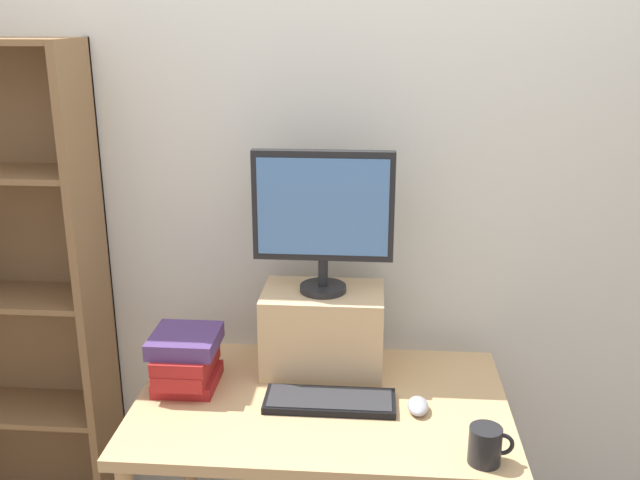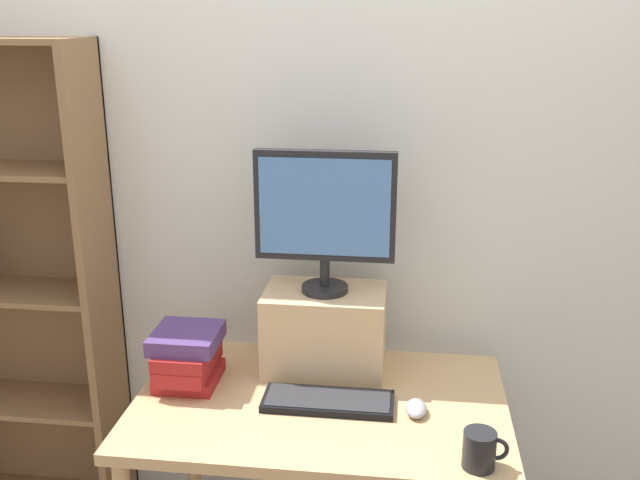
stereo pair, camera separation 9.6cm
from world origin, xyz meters
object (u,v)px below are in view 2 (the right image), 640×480
(riser_box, at_px, (325,330))
(coffee_mug, at_px, (480,450))
(desk, at_px, (320,423))
(book_stack, at_px, (188,356))
(bookshelf_unit, at_px, (9,287))
(keyboard, at_px, (328,401))
(computer_mouse, at_px, (416,408))
(computer_monitor, at_px, (325,213))

(riser_box, bearing_deg, coffee_mug, -46.62)
(desk, xyz_separation_m, book_stack, (-0.44, 0.06, 0.18))
(desk, height_order, bookshelf_unit, bookshelf_unit)
(desk, xyz_separation_m, keyboard, (0.03, -0.03, 0.10))
(coffee_mug, bearing_deg, computer_mouse, 124.02)
(bookshelf_unit, distance_m, computer_mouse, 1.56)
(keyboard, relative_size, coffee_mug, 3.32)
(riser_box, height_order, computer_mouse, riser_box)
(riser_box, relative_size, keyboard, 0.99)
(computer_monitor, bearing_deg, computer_mouse, -39.53)
(riser_box, height_order, coffee_mug, riser_box)
(keyboard, distance_m, coffee_mug, 0.51)
(computer_monitor, distance_m, computer_mouse, 0.66)
(book_stack, bearing_deg, computer_monitor, 19.73)
(keyboard, xyz_separation_m, book_stack, (-0.47, 0.08, 0.08))
(coffee_mug, bearing_deg, riser_box, 133.38)
(desk, distance_m, riser_box, 0.31)
(bookshelf_unit, distance_m, book_stack, 0.82)
(bookshelf_unit, relative_size, computer_monitor, 3.86)
(keyboard, bearing_deg, riser_box, 99.36)
(bookshelf_unit, relative_size, riser_box, 4.51)
(riser_box, distance_m, coffee_mug, 0.70)
(book_stack, bearing_deg, bookshelf_unit, 159.79)
(riser_box, relative_size, computer_mouse, 3.85)
(riser_box, xyz_separation_m, book_stack, (-0.43, -0.16, -0.05))
(book_stack, bearing_deg, desk, -7.18)
(riser_box, xyz_separation_m, coffee_mug, (0.47, -0.50, -0.09))
(desk, bearing_deg, riser_box, 92.95)
(bookshelf_unit, xyz_separation_m, book_stack, (0.76, -0.28, -0.09))
(riser_box, distance_m, book_stack, 0.46)
(computer_mouse, height_order, coffee_mug, coffee_mug)
(desk, height_order, coffee_mug, coffee_mug)
(desk, relative_size, keyboard, 2.87)
(computer_monitor, xyz_separation_m, keyboard, (0.04, -0.24, -0.54))
(computer_monitor, height_order, keyboard, computer_monitor)
(keyboard, bearing_deg, book_stack, 170.01)
(keyboard, height_order, coffee_mug, coffee_mug)
(book_stack, xyz_separation_m, coffee_mug, (0.90, -0.35, -0.04))
(keyboard, bearing_deg, desk, 136.34)
(bookshelf_unit, bearing_deg, computer_mouse, -14.27)
(desk, height_order, computer_monitor, computer_monitor)
(bookshelf_unit, xyz_separation_m, coffee_mug, (1.67, -0.63, -0.13))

